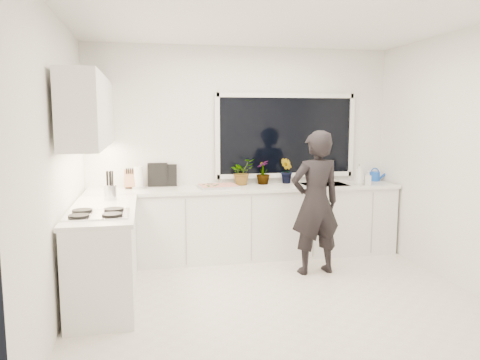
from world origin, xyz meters
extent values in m
cube|color=beige|center=(0.00, 0.00, -0.01)|extent=(4.00, 3.50, 0.02)
cube|color=white|center=(0.00, 1.76, 1.35)|extent=(4.00, 0.02, 2.70)
cube|color=white|center=(-2.01, 0.00, 1.35)|extent=(0.02, 3.50, 2.70)
cube|color=white|center=(2.01, 0.00, 1.35)|extent=(0.02, 3.50, 2.70)
cube|color=white|center=(0.00, 0.00, 2.71)|extent=(4.00, 3.50, 0.02)
cube|color=black|center=(0.60, 1.73, 1.55)|extent=(1.80, 0.02, 1.00)
cube|color=white|center=(0.00, 1.45, 0.44)|extent=(3.92, 0.58, 0.88)
cube|color=white|center=(-1.67, 0.35, 0.44)|extent=(0.58, 1.60, 0.88)
cube|color=silver|center=(0.00, 1.44, 0.90)|extent=(3.94, 0.62, 0.04)
cube|color=silver|center=(-1.67, 0.35, 0.90)|extent=(0.62, 1.60, 0.04)
cube|color=white|center=(-1.79, 0.70, 1.85)|extent=(0.34, 2.10, 0.70)
cube|color=silver|center=(1.05, 1.45, 0.87)|extent=(0.58, 0.42, 0.14)
cylinder|color=silver|center=(1.05, 1.65, 1.03)|extent=(0.03, 0.03, 0.22)
cube|color=black|center=(-1.69, 0.00, 0.94)|extent=(0.56, 0.48, 0.03)
imported|color=black|center=(0.64, 0.68, 0.82)|extent=(0.64, 0.46, 1.65)
cube|color=silver|center=(-0.37, 1.42, 0.94)|extent=(0.52, 0.40, 0.03)
cube|color=#BA3418|center=(-0.37, 1.42, 0.95)|extent=(0.47, 0.36, 0.01)
cylinder|color=blue|center=(1.85, 1.61, 0.98)|extent=(0.18, 0.18, 0.13)
cylinder|color=silver|center=(-1.34, 1.55, 1.05)|extent=(0.15, 0.15, 0.26)
cube|color=#A0734A|center=(-1.44, 1.59, 1.03)|extent=(0.14, 0.12, 0.22)
cylinder|color=silver|center=(-1.63, 0.80, 1.00)|extent=(0.14, 0.14, 0.16)
cube|color=black|center=(-0.97, 1.69, 1.06)|extent=(0.22, 0.04, 0.28)
cube|color=black|center=(-1.10, 1.69, 1.07)|extent=(0.25, 0.04, 0.30)
imported|color=#26662D|center=(-0.03, 1.61, 1.09)|extent=(0.40, 0.38, 0.34)
imported|color=#26662D|center=(0.26, 1.61, 1.08)|extent=(0.25, 0.25, 0.31)
imported|color=#26662D|center=(0.58, 1.61, 1.09)|extent=(0.16, 0.19, 0.34)
imported|color=#26662D|center=(1.05, 1.61, 1.07)|extent=(0.14, 0.18, 0.29)
imported|color=#D8BF66|center=(1.47, 1.30, 1.06)|extent=(0.15, 0.15, 0.28)
imported|color=#D8BF66|center=(1.59, 1.30, 1.01)|extent=(0.10, 0.10, 0.18)
camera|label=1|loc=(-1.25, -4.29, 1.79)|focal=35.00mm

